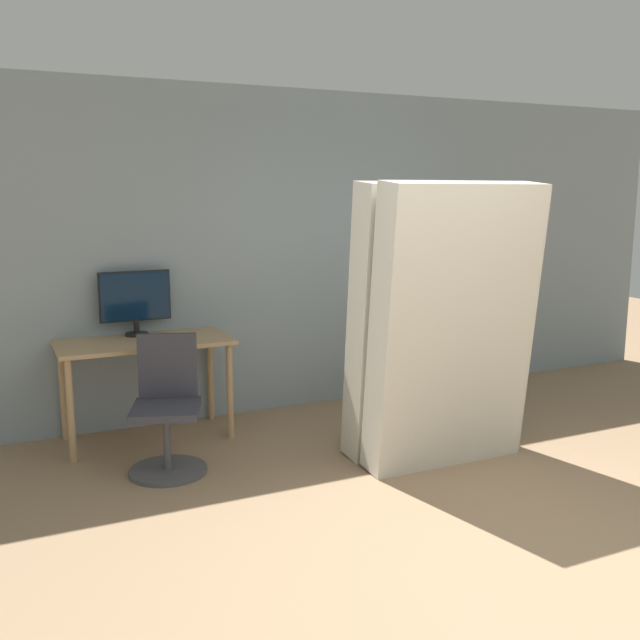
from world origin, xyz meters
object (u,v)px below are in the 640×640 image
(office_chair, at_px, (167,418))
(bookshelf, at_px, (447,300))
(mattress_far, at_px, (429,320))
(monitor, at_px, (135,299))
(mattress_near, at_px, (454,327))

(office_chair, xyz_separation_m, bookshelf, (2.88, 0.88, 0.49))
(mattress_far, bearing_deg, office_chair, 166.52)
(monitor, distance_m, mattress_near, 2.42)
(monitor, distance_m, bookshelf, 2.89)
(mattress_near, bearing_deg, bookshelf, 56.04)
(monitor, bearing_deg, mattress_near, -42.23)
(monitor, bearing_deg, mattress_far, -36.37)
(monitor, height_order, mattress_near, mattress_near)
(office_chair, distance_m, bookshelf, 3.05)
(bookshelf, relative_size, mattress_near, 0.84)
(monitor, height_order, office_chair, monitor)
(monitor, height_order, mattress_far, mattress_far)
(bookshelf, height_order, mattress_far, mattress_far)
(monitor, relative_size, bookshelf, 0.33)
(office_chair, bearing_deg, monitor, 90.57)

